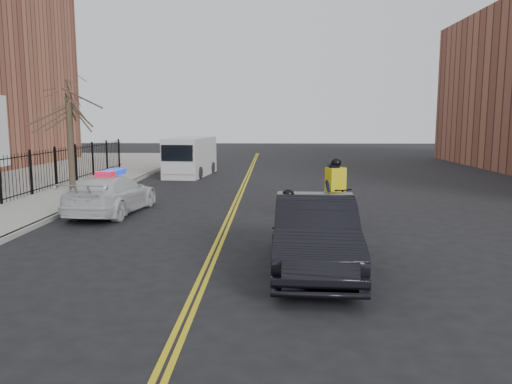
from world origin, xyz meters
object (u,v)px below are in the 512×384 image
object	(u,v)px
dark_sedan	(315,234)
cargo_van	(190,157)
cyclist_near	(288,238)
cyclist_far	(335,199)
police_cruiser	(112,194)

from	to	relation	value
dark_sedan	cargo_van	distance (m)	19.97
dark_sedan	cargo_van	xyz separation A→B (m)	(-5.96, 19.06, 0.28)
cargo_van	cyclist_near	size ratio (longest dim) A/B	2.93
dark_sedan	cyclist_far	xyz separation A→B (m)	(1.06, 4.96, 0.02)
police_cruiser	cargo_van	bearing A→B (deg)	-87.82
police_cruiser	cyclist_near	distance (m)	8.70
police_cruiser	cargo_van	world-z (taller)	cargo_van
police_cruiser	cyclist_near	bearing A→B (deg)	140.97
cargo_van	cyclist_near	distance (m)	19.32
dark_sedan	cyclist_near	xyz separation A→B (m)	(-0.60, 0.50, -0.21)
cyclist_near	dark_sedan	bearing A→B (deg)	-23.64
dark_sedan	cyclist_far	distance (m)	5.07
cargo_van	cyclist_far	size ratio (longest dim) A/B	2.57
dark_sedan	cyclist_near	distance (m)	0.81
police_cruiser	cyclist_far	world-z (taller)	cyclist_far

